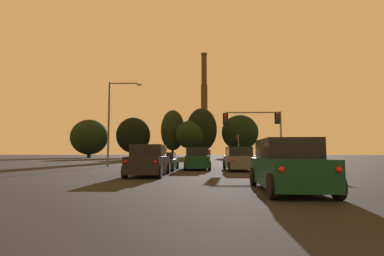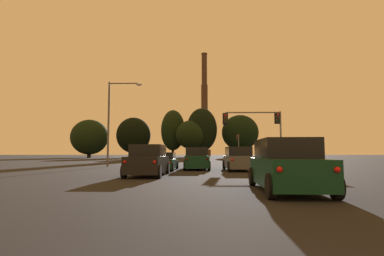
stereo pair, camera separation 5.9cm
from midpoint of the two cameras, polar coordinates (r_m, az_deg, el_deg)
suv_right_lane_front at (r=24.01m, az=8.88°, el=-5.87°), size 2.17×4.93×1.86m
sedan_left_lane_front at (r=24.67m, az=-5.24°, el=-6.41°), size 2.06×4.73×1.43m
suv_right_lane_third at (r=11.29m, az=17.60°, el=-6.88°), size 2.26×4.96×1.86m
suv_left_lane_second at (r=18.27m, az=-8.24°, el=-6.21°), size 2.16×4.93×1.86m
suv_center_lane_front at (r=25.41m, az=0.89°, el=-5.87°), size 2.26×4.96×1.86m
traffic_light_far_right at (r=62.08m, az=8.77°, el=-2.86°), size 0.78×0.50×5.26m
traffic_light_overhead_right at (r=32.02m, az=13.02°, el=0.75°), size 6.21×0.50×5.73m
street_lamp at (r=31.63m, az=-14.59°, el=2.58°), size 3.48×0.36×8.70m
smokestack at (r=163.98m, az=2.41°, el=2.47°), size 6.64×6.64×56.99m
treeline_center_left at (r=98.37m, az=-3.63°, el=-0.43°), size 7.83×7.05×15.62m
treeline_right_mid at (r=101.01m, az=-18.92°, el=-1.65°), size 11.85×10.67×12.17m
treeline_far_left at (r=93.65m, az=-11.06°, el=-1.36°), size 10.47×9.42×12.41m
treeline_center_right at (r=98.82m, az=9.17°, el=-0.88°), size 11.92×10.73×13.93m
treeline_left_mid at (r=93.83m, az=-0.10°, el=-1.28°), size 10.00×9.00×11.77m
treeline_far_right at (r=95.02m, az=1.90°, el=-0.32°), size 9.67×8.70×15.76m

